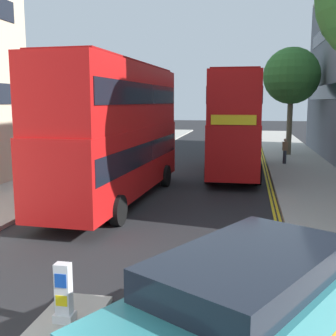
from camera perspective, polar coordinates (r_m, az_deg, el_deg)
The scene contains 11 objects.
sidewalk_right at distance 19.79m, azimuth 20.24°, elevation -3.23°, with size 4.00×80.00×0.14m, color #ADA89E.
sidewalk_left at distance 21.80m, azimuth -15.79°, elevation -1.92°, with size 4.00×80.00×0.14m, color #ADA89E.
kerb_line_outer at distance 17.62m, azimuth 14.50°, elevation -4.64°, with size 0.10×56.00×0.01m, color yellow.
kerb_line_inner at distance 17.61m, azimuth 13.98°, elevation -4.63°, with size 0.10×56.00×0.01m, color yellow.
traffic_island at distance 8.40m, azimuth -13.92°, elevation -19.93°, with size 1.10×2.20×0.10m, color #ADA89E.
keep_left_bollard at distance 8.15m, azimuth -14.08°, elevation -16.50°, with size 0.36×0.28×1.11m.
double_decker_bus_away at distance 17.15m, azimuth -7.06°, elevation 5.45°, with size 3.13×10.90×5.64m.
double_decker_bus_oncoming at distance 24.20m, azimuth 9.18°, elevation 6.43°, with size 2.92×10.84×5.64m.
taxi_minivan at distance 6.01m, azimuth 9.73°, elevation -21.18°, with size 4.00×5.10×2.12m.
pedestrian_far at distance 27.86m, azimuth 15.70°, elevation 2.32°, with size 0.34×0.22×1.62m.
street_tree_near at distance 32.69m, azimuth 16.54°, elevation 11.94°, with size 4.14×4.14×7.91m.
Camera 1 is at (3.21, -3.10, 4.08)m, focal length 44.58 mm.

